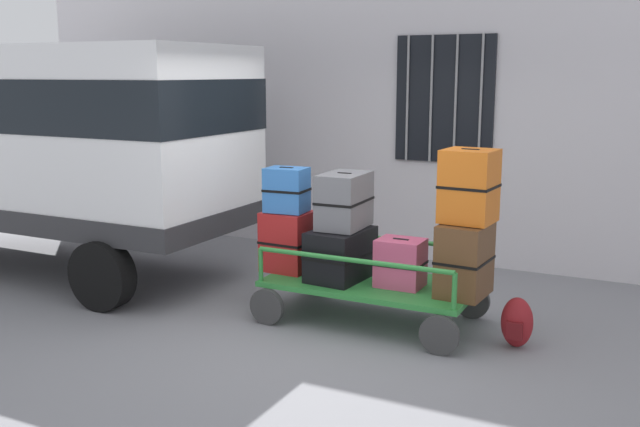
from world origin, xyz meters
The scene contains 13 objects.
ground_plane centered at (0.00, 0.00, 0.00)m, with size 40.00×40.00×0.00m, color gray.
building_wall centered at (0.00, 2.89, 2.50)m, with size 12.00×0.38×5.00m.
van centered at (-3.61, 0.36, 1.60)m, with size 4.42×1.97×2.60m.
luggage_cart centered at (0.29, 0.32, 0.32)m, with size 2.00×1.09×0.39m.
cart_railing centered at (0.29, 0.32, 0.66)m, with size 1.90×0.95×0.33m.
suitcase_left_bottom centered at (-0.60, 0.32, 0.68)m, with size 0.48×0.43×0.59m.
suitcase_left_middle centered at (-0.60, 0.30, 1.20)m, with size 0.42×0.33×0.44m.
suitcase_midleft_bottom centered at (-0.01, 0.28, 0.63)m, with size 0.51×0.71×0.48m.
suitcase_midleft_middle centered at (-0.01, 0.35, 1.13)m, with size 0.40×0.60×0.52m.
suitcase_center_bottom centered at (0.59, 0.29, 0.61)m, with size 0.42×0.34×0.44m.
suitcase_midright_bottom centered at (1.18, 0.29, 0.71)m, with size 0.43×0.54×0.65m.
suitcase_midright_middle centered at (1.18, 0.34, 1.35)m, with size 0.47×0.45×0.64m.
backpack centered at (1.66, 0.27, 0.22)m, with size 0.27×0.22×0.44m.
Camera 1 is at (2.78, -5.73, 2.32)m, focal length 40.56 mm.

